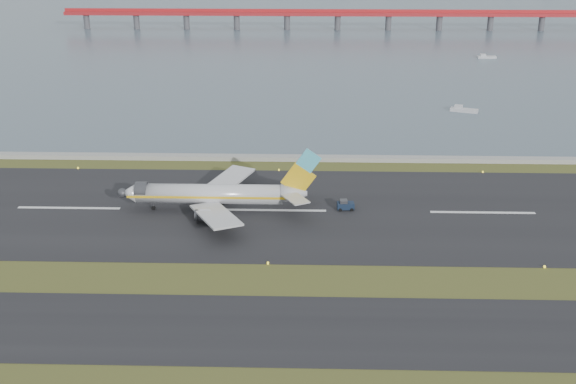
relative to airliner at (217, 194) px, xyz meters
name	(u,v)px	position (x,y,z in m)	size (l,w,h in m)	color
ground	(265,287)	(10.87, -29.63, -3.46)	(1000.00, 1000.00, 0.00)	#354317
taxiway_strip	(260,329)	(10.87, -41.63, -3.41)	(1000.00, 18.00, 0.10)	black
runway_strip	(274,210)	(10.87, 0.37, -3.41)	(1000.00, 45.00, 0.10)	black
seawall	(280,158)	(10.87, 30.37, -2.96)	(1000.00, 2.50, 1.00)	gray
red_pier	(338,14)	(30.87, 220.37, 3.82)	(260.00, 5.00, 10.20)	#AD1D22
airliner	(217,194)	(0.00, 0.00, 0.00)	(38.52, 32.89, 12.80)	silver
pushback_tug	(345,205)	(24.58, 1.14, -2.45)	(3.37, 2.13, 2.08)	#121F33
workboat_near	(463,110)	(61.58, 74.00, -2.86)	(8.11, 4.86, 1.88)	silver
workboat_far	(486,57)	(85.97, 153.01, -2.91)	(7.13, 2.39, 1.72)	silver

